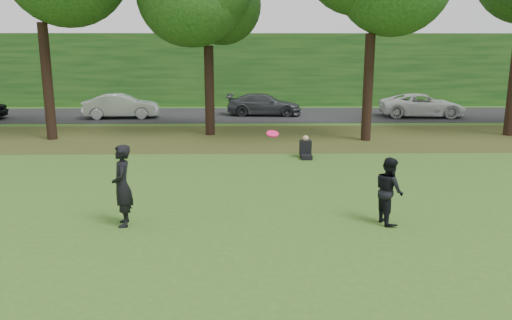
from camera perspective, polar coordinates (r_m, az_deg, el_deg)
The scene contains 9 objects.
ground at distance 10.29m, azimuth 6.18°, elevation -10.27°, with size 120.00×120.00×0.00m, color #335A1C.
leaf_litter at distance 22.78m, azimuth 2.15°, elevation 2.56°, with size 60.00×7.00×0.01m, color #3E3616.
street at distance 30.68m, azimuth 1.33°, elevation 5.19°, with size 70.00×7.00×0.02m, color black.
far_hedge at distance 36.45m, azimuth 0.96°, elevation 10.30°, with size 70.00×3.00×5.00m, color #123F15.
player_left at distance 11.74m, azimuth -15.04°, elevation -2.86°, with size 0.69×0.45×1.89m, color black.
player_right at distance 11.94m, azimuth 14.97°, elevation -3.39°, with size 0.76×0.59×1.57m, color black.
parked_cars at distance 29.37m, azimuth 0.80°, elevation 6.23°, with size 39.69×3.62×1.51m.
frisbee at distance 10.92m, azimuth 1.91°, elevation 3.02°, with size 0.37×0.36×0.15m.
seated_person at distance 18.66m, azimuth 5.69°, elevation 1.21°, with size 0.43×0.74×0.83m.
Camera 1 is at (-1.26, -9.40, 3.99)m, focal length 35.00 mm.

